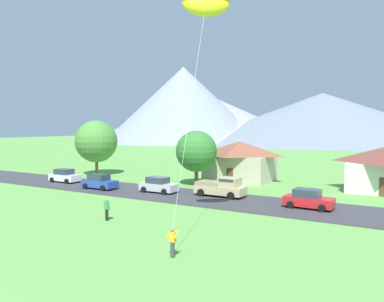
{
  "coord_description": "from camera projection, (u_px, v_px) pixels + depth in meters",
  "views": [
    {
      "loc": [
        15.99,
        -6.12,
        7.31
      ],
      "look_at": [
        0.98,
        19.56,
        5.32
      ],
      "focal_mm": 35.39,
      "sensor_mm": 36.0,
      "label": 1
    }
  ],
  "objects": [
    {
      "name": "road_strip",
      "position": [
        222.0,
        200.0,
        37.09
      ],
      "size": [
        160.0,
        7.81,
        0.08
      ],
      "primitive_type": "cube",
      "color": "#38383D",
      "rests_on": "ground"
    },
    {
      "name": "mountain_central_ridge",
      "position": [
        183.0,
        105.0,
        170.04
      ],
      "size": [
        71.5,
        71.5,
        33.72
      ],
      "primitive_type": "cone",
      "color": "gray",
      "rests_on": "ground"
    },
    {
      "name": "mountain_west_ridge",
      "position": [
        322.0,
        118.0,
        167.21
      ],
      "size": [
        119.36,
        119.36,
        21.76
      ],
      "primitive_type": "cone",
      "color": "slate",
      "rests_on": "ground"
    },
    {
      "name": "mountain_east_ridge",
      "position": [
        200.0,
        116.0,
        188.52
      ],
      "size": [
        108.79,
        108.79,
        24.37
      ],
      "primitive_type": "cone",
      "color": "#8E939E",
      "rests_on": "ground"
    },
    {
      "name": "house_leftmost",
      "position": [
        240.0,
        160.0,
        50.07
      ],
      "size": [
        8.77,
        6.95,
        5.27
      ],
      "color": "beige",
      "rests_on": "ground"
    },
    {
      "name": "tree_near_left",
      "position": [
        196.0,
        151.0,
        46.33
      ],
      "size": [
        5.07,
        5.07,
        6.72
      ],
      "color": "brown",
      "rests_on": "ground"
    },
    {
      "name": "tree_left_of_center",
      "position": [
        96.0,
        141.0,
        56.09
      ],
      "size": [
        6.23,
        6.23,
        8.1
      ],
      "color": "brown",
      "rests_on": "ground"
    },
    {
      "name": "parked_car_silver_west_end",
      "position": [
        158.0,
        185.0,
        41.09
      ],
      "size": [
        4.22,
        2.11,
        1.68
      ],
      "color": "#B7BCC1",
      "rests_on": "road_strip"
    },
    {
      "name": "parked_car_white_mid_west",
      "position": [
        65.0,
        176.0,
        48.54
      ],
      "size": [
        4.21,
        2.11,
        1.68
      ],
      "color": "white",
      "rests_on": "road_strip"
    },
    {
      "name": "parked_car_blue_mid_east",
      "position": [
        99.0,
        182.0,
        43.41
      ],
      "size": [
        4.2,
        2.09,
        1.68
      ],
      "color": "#2847A8",
      "rests_on": "road_strip"
    },
    {
      "name": "parked_car_red_east_end",
      "position": [
        308.0,
        199.0,
        33.15
      ],
      "size": [
        4.27,
        2.22,
        1.68
      ],
      "color": "red",
      "rests_on": "road_strip"
    },
    {
      "name": "pickup_truck_sand_east_side",
      "position": [
        221.0,
        187.0,
        38.67
      ],
      "size": [
        5.23,
        2.38,
        1.99
      ],
      "color": "#C6B284",
      "rests_on": "road_strip"
    },
    {
      "name": "kite_flyer_with_kite",
      "position": [
        206.0,
        5.0,
        24.97
      ],
      "size": [
        3.45,
        7.13,
        16.51
      ],
      "color": "#3D3D42",
      "rests_on": "ground"
    },
    {
      "name": "watcher_person",
      "position": [
        107.0,
        209.0,
        29.08
      ],
      "size": [
        0.56,
        0.24,
        1.68
      ],
      "color": "black",
      "rests_on": "ground"
    }
  ]
}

